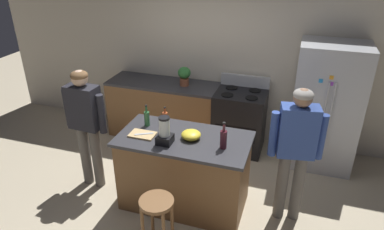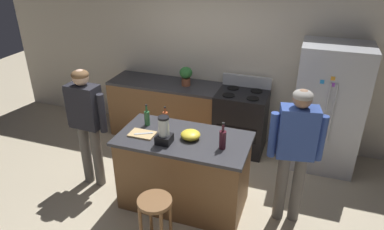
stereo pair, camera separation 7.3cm
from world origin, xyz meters
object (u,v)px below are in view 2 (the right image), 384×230
bar_stool (155,211)px  potted_plant (186,75)px  refrigerator (328,108)px  person_by_sink_right (295,146)px  blender_appliance (164,132)px  bottle_olive_oil (147,118)px  bottle_cooking_sauce (165,117)px  chef_knife (144,133)px  person_by_island_left (86,118)px  kitchen_island (184,171)px  stove_range (241,121)px  bottle_wine (223,139)px  mixing_bowl (191,135)px  cutting_board (142,134)px

bar_stool → potted_plant: 2.46m
refrigerator → person_by_sink_right: size_ratio=1.09×
blender_appliance → bottle_olive_oil: size_ratio=1.19×
blender_appliance → bottle_cooking_sauce: bearing=111.7°
person_by_sink_right → bottle_olive_oil: (-1.77, -0.00, 0.05)m
blender_appliance → chef_knife: bearing=164.5°
person_by_island_left → bottle_cooking_sauce: (0.96, 0.28, 0.04)m
kitchen_island → person_by_island_left: (-1.31, -0.00, 0.51)m
refrigerator → stove_range: bearing=178.8°
blender_appliance → chef_knife: (-0.30, 0.08, -0.11)m
bar_stool → bottle_cooking_sauce: size_ratio=2.95×
bottle_wine → chef_knife: (-0.94, -0.02, -0.09)m
kitchen_island → person_by_sink_right: 1.36m
bar_stool → blender_appliance: (-0.13, 0.59, 0.59)m
person_by_island_left → chef_knife: size_ratio=7.42×
stove_range → bottle_cooking_sauce: 1.54m
bottle_wine → mixing_bowl: bearing=168.8°
blender_appliance → bottle_wine: bearing=9.2°
potted_plant → bottle_olive_oil: potted_plant is taller
bottle_wine → bottle_cooking_sauce: bearing=156.6°
person_by_island_left → refrigerator: bearing=27.4°
potted_plant → mixing_bowl: (0.62, -1.55, -0.12)m
cutting_board → refrigerator: bearing=37.8°
bar_stool → blender_appliance: bearing=102.6°
cutting_board → kitchen_island: bearing=11.9°
bottle_cooking_sauce → cutting_board: bottle_cooking_sauce is taller
bar_stool → potted_plant: potted_plant is taller
chef_knife → person_by_sink_right: bearing=-20.7°
person_by_island_left → bottle_olive_oil: bearing=10.4°
bottle_olive_oil → bottle_cooking_sauce: bearing=36.7°
kitchen_island → blender_appliance: size_ratio=4.72×
kitchen_island → potted_plant: bearing=109.0°
stove_range → bottle_wine: size_ratio=3.58×
potted_plant → cutting_board: bearing=-88.1°
bar_stool → potted_plant: bearing=102.3°
blender_appliance → bottle_olive_oil: 0.49m
refrigerator → blender_appliance: refrigerator is taller
kitchen_island → bottle_cooking_sauce: bottle_cooking_sauce is taller
person_by_sink_right → bar_stool: size_ratio=2.61×
stove_range → cutting_board: size_ratio=3.78×
person_by_sink_right → blender_appliance: size_ratio=5.08×
person_by_island_left → person_by_sink_right: 2.56m
stove_range → blender_appliance: blender_appliance is taller
kitchen_island → bottle_cooking_sauce: 0.71m
person_by_sink_right → bar_stool: bearing=-144.2°
bar_stool → cutting_board: 0.93m
stove_range → chef_knife: 1.89m
potted_plant → cutting_board: 1.66m
blender_appliance → stove_range: bearing=72.5°
blender_appliance → bottle_wine: (0.65, 0.10, -0.02)m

